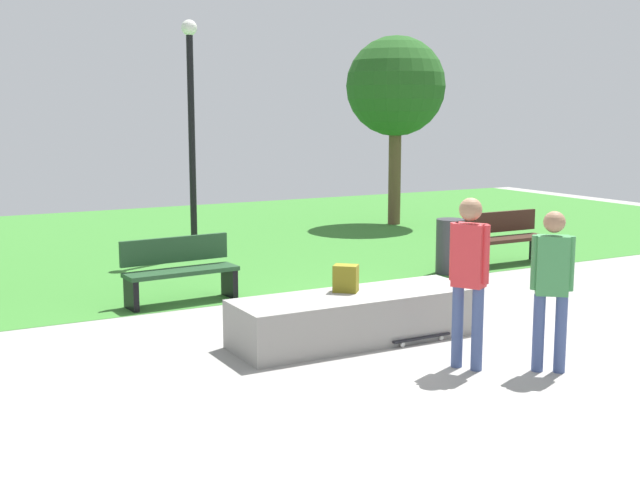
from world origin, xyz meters
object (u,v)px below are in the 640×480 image
at_px(skater_performing_trick, 469,269).
at_px(lamp_post, 191,115).
at_px(concrete_ledge, 356,317).
at_px(park_bench_near_lamppost, 179,269).
at_px(skater_watching, 552,279).
at_px(trash_bin, 450,246).
at_px(skateboard_by_ledge, 418,337).
at_px(backpack_on_ledge, 346,278).
at_px(tree_young_birch, 396,88).
at_px(park_bench_far_right, 505,237).

xyz_separation_m(skater_performing_trick, lamp_post, (-0.20, 7.61, 1.51)).
xyz_separation_m(concrete_ledge, park_bench_near_lamppost, (-1.17, 2.85, 0.20)).
bearing_deg(skater_watching, trash_bin, 63.73).
xyz_separation_m(skater_performing_trick, skateboard_by_ledge, (0.13, 1.06, -1.00)).
xyz_separation_m(backpack_on_ledge, tree_young_birch, (6.00, 7.93, 2.46)).
bearing_deg(lamp_post, skater_performing_trick, -88.49).
relative_size(skater_performing_trick, trash_bin, 1.98).
relative_size(backpack_on_ledge, skateboard_by_ledge, 0.40).
relative_size(park_bench_far_right, trash_bin, 1.77).
bearing_deg(concrete_ledge, skater_watching, -59.90).
distance_m(park_bench_far_right, trash_bin, 1.39).
bearing_deg(skateboard_by_ledge, concrete_ledge, 145.56).
bearing_deg(tree_young_birch, park_bench_far_right, -102.46).
xyz_separation_m(tree_young_birch, lamp_post, (-5.68, -1.94, -0.61)).
height_order(backpack_on_ledge, lamp_post, lamp_post).
bearing_deg(skateboard_by_ledge, trash_bin, 47.51).
bearing_deg(backpack_on_ledge, skater_performing_trick, 149.46).
relative_size(skateboard_by_ledge, lamp_post, 0.19).
distance_m(skater_watching, lamp_post, 8.31).
xyz_separation_m(park_bench_near_lamppost, tree_young_birch, (7.11, 5.24, 2.70)).
relative_size(park_bench_far_right, lamp_post, 0.38).
relative_size(skateboard_by_ledge, park_bench_far_right, 0.50).
distance_m(concrete_ledge, backpack_on_ledge, 0.47).
bearing_deg(park_bench_near_lamppost, lamp_post, 66.62).
relative_size(skater_performing_trick, park_bench_far_right, 1.12).
bearing_deg(skateboard_by_ledge, skater_performing_trick, -97.22).
bearing_deg(skateboard_by_ledge, park_bench_far_right, 38.29).
bearing_deg(concrete_ledge, backpack_on_ledge, 108.84).
height_order(concrete_ledge, backpack_on_ledge, backpack_on_ledge).
height_order(skater_watching, park_bench_near_lamppost, skater_watching).
height_order(skateboard_by_ledge, park_bench_near_lamppost, park_bench_near_lamppost).
relative_size(park_bench_far_right, tree_young_birch, 0.37).
relative_size(backpack_on_ledge, park_bench_far_right, 0.20).
xyz_separation_m(backpack_on_ledge, park_bench_far_right, (4.85, 2.75, -0.24)).
bearing_deg(concrete_ledge, park_bench_near_lamppost, 112.27).
xyz_separation_m(concrete_ledge, park_bench_far_right, (4.80, 2.91, 0.20)).
bearing_deg(park_bench_far_right, skater_performing_trick, -134.74).
height_order(skater_performing_trick, trash_bin, skater_performing_trick).
xyz_separation_m(backpack_on_ledge, park_bench_near_lamppost, (-1.11, 2.69, -0.24)).
bearing_deg(park_bench_far_right, concrete_ledge, -148.74).
bearing_deg(tree_young_birch, trash_bin, -114.97).
bearing_deg(concrete_ledge, tree_young_birch, 53.70).
xyz_separation_m(skater_watching, skateboard_by_ledge, (-0.54, 1.55, -0.91)).
xyz_separation_m(concrete_ledge, skater_watching, (1.13, -1.96, 0.70)).
distance_m(park_bench_far_right, tree_young_birch, 5.95).
height_order(skater_watching, trash_bin, skater_watching).
relative_size(skateboard_by_ledge, trash_bin, 0.89).
xyz_separation_m(concrete_ledge, lamp_post, (0.26, 6.15, 2.30)).
distance_m(concrete_ledge, tree_young_birch, 10.45).
xyz_separation_m(park_bench_near_lamppost, lamp_post, (1.43, 3.30, 2.10)).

